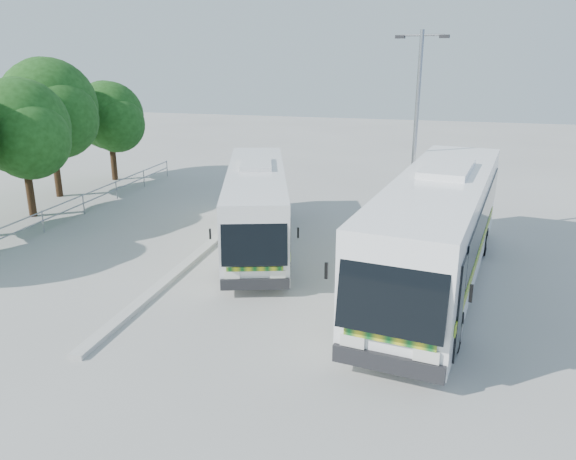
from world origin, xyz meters
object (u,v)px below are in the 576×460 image
(tree_far_c, at_px, (22,127))
(coach_main, at_px, (256,204))
(coach_adjacent, at_px, (437,228))
(lamppost, at_px, (416,129))
(tree_far_d, at_px, (50,107))
(tree_far_e, at_px, (110,116))

(tree_far_c, bearing_deg, coach_main, -5.46)
(tree_far_c, height_order, coach_adjacent, tree_far_c)
(tree_far_c, relative_size, lamppost, 0.77)
(tree_far_c, bearing_deg, lamppost, 3.44)
(coach_adjacent, bearing_deg, tree_far_d, 168.21)
(lamppost, bearing_deg, coach_adjacent, -67.68)
(tree_far_d, height_order, tree_far_e, tree_far_d)
(tree_far_e, distance_m, lamppost, 19.48)
(coach_adjacent, xyz_separation_m, lamppost, (-1.07, 4.80, 2.59))
(tree_far_e, bearing_deg, coach_adjacent, -31.90)
(tree_far_e, height_order, coach_adjacent, tree_far_e)
(coach_adjacent, relative_size, lamppost, 1.63)
(tree_far_c, xyz_separation_m, lamppost, (17.60, 1.06, 0.36))
(tree_far_c, xyz_separation_m, tree_far_d, (-1.19, 3.70, 0.56))
(lamppost, bearing_deg, coach_main, -150.55)
(tree_far_c, distance_m, tree_far_d, 3.93)
(tree_far_c, xyz_separation_m, tree_far_e, (-0.51, 8.20, -0.37))
(tree_far_d, relative_size, coach_main, 0.65)
(tree_far_e, xyz_separation_m, coach_adjacent, (19.18, -11.94, -1.85))
(lamppost, bearing_deg, tree_far_d, -178.29)
(tree_far_d, relative_size, lamppost, 0.88)
(tree_far_d, distance_m, coach_adjacent, 21.40)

